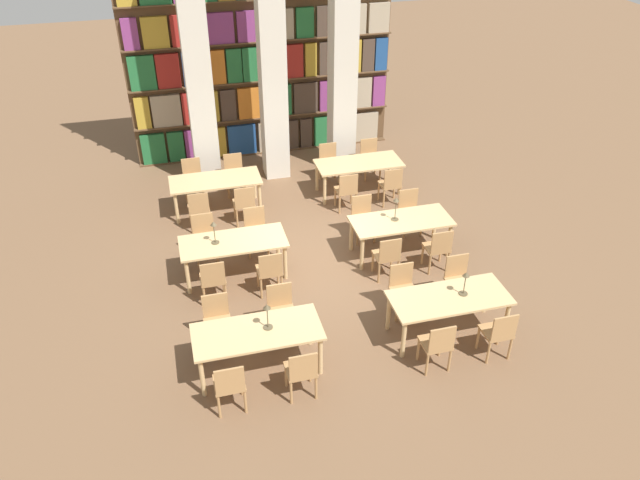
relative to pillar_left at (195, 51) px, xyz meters
The scene contains 39 objects.
ground_plane 5.10m from the pillar_left, 67.42° to the right, with size 40.00×40.00×0.00m, color brown.
bookshelf_bank 2.06m from the pillar_left, 38.92° to the left, with size 6.25×0.35×5.50m.
pillar_left is the anchor object (origin of this frame).
pillar_center 1.59m from the pillar_left, ahead, with size 0.55×0.55×6.00m.
pillar_right 3.17m from the pillar_left, ahead, with size 0.55×0.55×6.00m.
reading_table_0 6.67m from the pillar_left, 89.39° to the right, with size 1.88×0.82×0.74m.
chair_0 7.40m from the pillar_left, 93.67° to the right, with size 0.42×0.40×0.89m.
chair_1 6.11m from the pillar_left, 94.59° to the right, with size 0.42×0.40×0.89m.
chair_2 7.40m from the pillar_left, 85.40° to the right, with size 0.42×0.40×0.89m.
chair_3 6.12m from the pillar_left, 84.26° to the right, with size 0.42×0.40×0.89m.
desk_lamp_0 6.53m from the pillar_left, 87.84° to the right, with size 0.14×0.14×0.43m.
reading_table_1 7.34m from the pillar_left, 63.59° to the right, with size 1.88×0.82×0.74m.
chair_4 7.81m from the pillar_left, 69.35° to the right, with size 0.42×0.40×0.89m.
chair_5 6.61m from the pillar_left, 64.76° to the right, with size 0.42×0.40×0.89m.
chair_6 8.19m from the pillar_left, 62.52° to the right, with size 0.42×0.40×0.89m.
chair_7 7.06m from the pillar_left, 56.95° to the right, with size 0.42×0.40×0.89m.
desk_lamp_1 7.32m from the pillar_left, 61.85° to the right, with size 0.14×0.14×0.42m.
reading_table_2 4.46m from the pillar_left, 89.01° to the right, with size 1.88×0.82×0.74m.
chair_8 5.16m from the pillar_left, 94.95° to the right, with size 0.42×0.40×0.89m.
chair_9 4.01m from the pillar_left, 97.15° to the right, with size 0.42×0.40×0.89m.
chair_10 5.18m from the pillar_left, 82.65° to the right, with size 0.42×0.40×0.89m.
chair_11 4.03m from the pillar_left, 79.42° to the right, with size 0.42×0.40×0.89m.
desk_lamp_2 4.27m from the pillar_left, 93.63° to the right, with size 0.14×0.14×0.43m.
reading_table_3 5.55m from the pillar_left, 50.57° to the right, with size 1.88×0.82×0.74m.
chair_12 5.87m from the pillar_left, 59.64° to the right, with size 0.42×0.40×0.89m.
chair_13 4.87m from the pillar_left, 49.94° to the right, with size 0.42×0.40×0.89m.
chair_14 6.37m from the pillar_left, 51.41° to the right, with size 0.42×0.40×0.89m.
chair_15 5.46m from the pillar_left, 41.11° to the right, with size 0.42×0.40×0.89m.
desk_lamp_3 5.30m from the pillar_left, 51.29° to the right, with size 0.14×0.14×0.46m.
reading_table_4 2.72m from the pillar_left, 88.49° to the right, with size 1.88×0.82×0.74m.
chair_16 3.28m from the pillar_left, 100.69° to the right, with size 0.42×0.40×0.89m.
chair_17 2.64m from the pillar_left, 119.84° to the right, with size 0.42×0.40×0.89m.
chair_18 3.30m from the pillar_left, 75.94° to the right, with size 0.42×0.40×0.89m.
chair_19 2.66m from the pillar_left, 52.74° to the right, with size 0.42×0.40×0.89m.
reading_table_5 4.18m from the pillar_left, 23.49° to the right, with size 1.88×0.82×0.74m.
chair_20 4.22m from the pillar_left, 37.64° to the right, with size 0.42×0.40×0.89m.
chair_21 3.74m from the pillar_left, 14.24° to the right, with size 0.42×0.40×0.89m.
chair_22 4.91m from the pillar_left, 29.44° to the right, with size 0.42×0.40×0.89m.
chair_23 4.50m from the pillar_left, 10.52° to the right, with size 0.42×0.40×0.89m.
Camera 1 is at (-2.37, -9.25, 6.75)m, focal length 35.00 mm.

